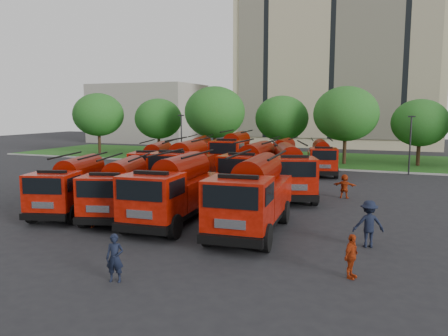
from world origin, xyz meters
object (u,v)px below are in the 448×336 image
Objects in this scene: firefighter_1 at (90,227)px; fire_truck_2 at (174,190)px; firefighter_4 at (167,193)px; fire_truck_0 at (73,186)px; fire_truck_8 at (199,153)px; firefighter_5 at (344,198)px; firefighter_2 at (350,278)px; fire_truck_10 at (282,156)px; fire_truck_11 at (322,158)px; fire_truck_5 at (184,166)px; fire_truck_6 at (253,169)px; fire_truck_7 at (290,171)px; firefighter_3 at (368,247)px; fire_truck_1 at (120,188)px; fire_truck_4 at (155,163)px; firefighter_0 at (116,281)px; fire_truck_9 at (234,152)px; fire_truck_3 at (252,195)px.

fire_truck_2 is at bearing 59.31° from firefighter_1.
fire_truck_0 is at bearing 111.33° from firefighter_4.
firefighter_5 is (14.63, -9.81, -1.52)m from fire_truck_8.
firefighter_4 is at bearing 68.06° from firefighter_2.
firefighter_1 is 12.52m from firefighter_2.
fire_truck_10 reaches higher than fire_truck_11.
fire_truck_6 is at bearing -3.52° from fire_truck_5.
fire_truck_11 is at bearing 96.31° from firefighter_1.
firefighter_3 is (5.38, -9.22, -1.68)m from fire_truck_7.
firefighter_4 is (-0.90, 6.75, -1.50)m from fire_truck_1.
fire_truck_4 is at bearing 131.78° from firefighter_1.
firefighter_0 is at bearing -80.57° from fire_truck_2.
fire_truck_8 is 8.19m from fire_truck_10.
fire_truck_5 is 0.98× the size of fire_truck_9.
fire_truck_7 is at bearing 16.08° from firefighter_5.
firefighter_0 reaches higher than firefighter_5.
fire_truck_7 is (2.53, -0.06, -0.02)m from fire_truck_6.
firefighter_3 is at bearing -78.86° from fire_truck_7.
fire_truck_4 is at bearing 143.61° from fire_truck_5.
fire_truck_2 is at bearing -84.77° from fire_truck_9.
firefighter_2 is at bearing 66.68° from firefighter_3.
firefighter_5 is (5.54, 16.86, 0.00)m from firefighter_0.
firefighter_3 is (4.99, -20.06, -1.48)m from fire_truck_11.
fire_truck_3 reaches higher than fire_truck_4.
fire_truck_11 is at bearing -87.04° from firefighter_4.
fire_truck_8 is at bearing 116.52° from fire_truck_3.
fire_truck_0 is 10.27m from fire_truck_4.
fire_truck_4 is 3.88m from fire_truck_5.
fire_truck_8 is 17.68m from firefighter_5.
firefighter_0 is at bearing -84.12° from fire_truck_9.
fire_truck_7 reaches higher than fire_truck_11.
fire_truck_11 is 27.07m from firefighter_0.
fire_truck_5 is 4.16× the size of firefighter_1.
firefighter_5 is (7.30, 9.38, -1.66)m from fire_truck_2.
fire_truck_6 is 11.30m from fire_truck_9.
firefighter_3 is (0.35, 3.75, 0.00)m from firefighter_2.
fire_truck_4 is 1.06× the size of fire_truck_10.
fire_truck_11 is 3.49× the size of firefighter_4.
firefighter_2 is (12.21, -4.53, -1.50)m from fire_truck_1.
fire_truck_0 is 22.15m from fire_truck_11.
firefighter_5 is (13.44, 9.48, -1.50)m from fire_truck_0.
fire_truck_0 is 0.92× the size of fire_truck_6.
fire_truck_5 is 4.03× the size of firefighter_4.
fire_truck_3 is at bearing -107.59° from fire_truck_7.
firefighter_2 is at bearing -29.90° from fire_truck_2.
fire_truck_3 is 1.10× the size of fire_truck_8.
fire_truck_1 is 4.45× the size of firefighter_5.
firefighter_2 is 3.76m from firefighter_3.
fire_truck_6 is 6.20m from firefighter_5.
fire_truck_10 is (7.00, 18.98, 0.01)m from fire_truck_0.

